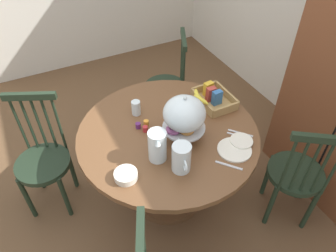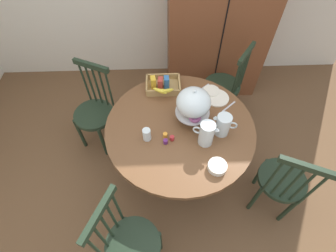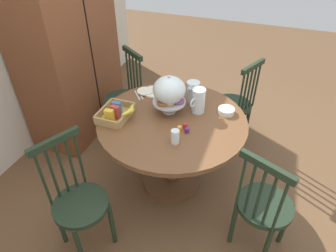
{
  "view_description": "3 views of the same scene",
  "coord_description": "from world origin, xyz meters",
  "px_view_note": "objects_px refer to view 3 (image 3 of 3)",
  "views": [
    {
      "loc": [
        1.39,
        -0.53,
        2.23
      ],
      "look_at": [
        -0.01,
        0.18,
        0.79
      ],
      "focal_mm": 33.97,
      "sensor_mm": 36.0,
      "label": 1
    },
    {
      "loc": [
        -0.15,
        -1.07,
        2.38
      ],
      "look_at": [
        -0.11,
        0.18,
        0.74
      ],
      "focal_mm": 26.69,
      "sensor_mm": 36.0,
      "label": 2
    },
    {
      "loc": [
        -1.89,
        -0.47,
        2.18
      ],
      "look_at": [
        -0.11,
        0.18,
        0.74
      ],
      "focal_mm": 31.9,
      "sensor_mm": 36.0,
      "label": 3
    }
  ],
  "objects_px": {
    "dining_table": "(172,138)",
    "windsor_chair_facing_door": "(125,99)",
    "china_plate_large": "(155,92)",
    "wooden_armoire": "(68,47)",
    "windsor_chair_far_side": "(79,203)",
    "windsor_chair_by_cabinet": "(234,106)",
    "china_plate_small": "(145,91)",
    "milk_pitcher": "(198,102)",
    "cereal_basket": "(117,113)",
    "drinking_glass": "(175,137)",
    "orange_juice_pitcher": "(193,93)",
    "cereal_bowl": "(226,111)",
    "windsor_chair_near_window": "(263,207)",
    "pastry_stand_with_dome": "(169,91)"
  },
  "relations": [
    {
      "from": "windsor_chair_by_cabinet",
      "to": "orange_juice_pitcher",
      "type": "bearing_deg",
      "value": 147.14
    },
    {
      "from": "dining_table",
      "to": "windsor_chair_by_cabinet",
      "type": "xyz_separation_m",
      "value": [
        0.83,
        -0.4,
        -0.08
      ]
    },
    {
      "from": "windsor_chair_facing_door",
      "to": "china_plate_small",
      "type": "relative_size",
      "value": 6.5
    },
    {
      "from": "wooden_armoire",
      "to": "china_plate_large",
      "type": "bearing_deg",
      "value": -98.57
    },
    {
      "from": "china_plate_small",
      "to": "milk_pitcher",
      "type": "bearing_deg",
      "value": -103.24
    },
    {
      "from": "cereal_bowl",
      "to": "dining_table",
      "type": "bearing_deg",
      "value": 121.22
    },
    {
      "from": "orange_juice_pitcher",
      "to": "china_plate_large",
      "type": "bearing_deg",
      "value": 86.41
    },
    {
      "from": "wooden_armoire",
      "to": "cereal_basket",
      "type": "height_order",
      "value": "wooden_armoire"
    },
    {
      "from": "cereal_basket",
      "to": "cereal_bowl",
      "type": "relative_size",
      "value": 2.26
    },
    {
      "from": "dining_table",
      "to": "drinking_glass",
      "type": "height_order",
      "value": "drinking_glass"
    },
    {
      "from": "cereal_basket",
      "to": "china_plate_small",
      "type": "relative_size",
      "value": 2.11
    },
    {
      "from": "windsor_chair_facing_door",
      "to": "china_plate_large",
      "type": "xyz_separation_m",
      "value": [
        -0.2,
        -0.44,
        0.29
      ]
    },
    {
      "from": "windsor_chair_by_cabinet",
      "to": "windsor_chair_facing_door",
      "type": "xyz_separation_m",
      "value": [
        -0.28,
        1.14,
        0.0
      ]
    },
    {
      "from": "china_plate_large",
      "to": "windsor_chair_near_window",
      "type": "bearing_deg",
      "value": -123.8
    },
    {
      "from": "wooden_armoire",
      "to": "windsor_chair_by_cabinet",
      "type": "bearing_deg",
      "value": -79.33
    },
    {
      "from": "wooden_armoire",
      "to": "windsor_chair_near_window",
      "type": "distance_m",
      "value": 2.39
    },
    {
      "from": "drinking_glass",
      "to": "wooden_armoire",
      "type": "bearing_deg",
      "value": 61.68
    },
    {
      "from": "china_plate_large",
      "to": "drinking_glass",
      "type": "bearing_deg",
      "value": -146.09
    },
    {
      "from": "pastry_stand_with_dome",
      "to": "drinking_glass",
      "type": "xyz_separation_m",
      "value": [
        -0.37,
        -0.18,
        -0.14
      ]
    },
    {
      "from": "windsor_chair_by_cabinet",
      "to": "china_plate_small",
      "type": "distance_m",
      "value": 0.99
    },
    {
      "from": "dining_table",
      "to": "windsor_chair_by_cabinet",
      "type": "height_order",
      "value": "windsor_chair_by_cabinet"
    },
    {
      "from": "milk_pitcher",
      "to": "wooden_armoire",
      "type": "bearing_deg",
      "value": 77.83
    },
    {
      "from": "windsor_chair_facing_door",
      "to": "china_plate_small",
      "type": "bearing_deg",
      "value": -123.14
    },
    {
      "from": "windsor_chair_by_cabinet",
      "to": "pastry_stand_with_dome",
      "type": "distance_m",
      "value": 0.99
    },
    {
      "from": "windsor_chair_near_window",
      "to": "china_plate_large",
      "type": "bearing_deg",
      "value": 56.2
    },
    {
      "from": "pastry_stand_with_dome",
      "to": "cereal_basket",
      "type": "distance_m",
      "value": 0.47
    },
    {
      "from": "cereal_bowl",
      "to": "windsor_chair_near_window",
      "type": "bearing_deg",
      "value": -146.52
    },
    {
      "from": "china_plate_large",
      "to": "china_plate_small",
      "type": "xyz_separation_m",
      "value": [
        -0.04,
        0.08,
        0.01
      ]
    },
    {
      "from": "china_plate_large",
      "to": "pastry_stand_with_dome",
      "type": "bearing_deg",
      "value": -136.72
    },
    {
      "from": "dining_table",
      "to": "milk_pitcher",
      "type": "height_order",
      "value": "milk_pitcher"
    },
    {
      "from": "wooden_armoire",
      "to": "china_plate_large",
      "type": "relative_size",
      "value": 8.91
    },
    {
      "from": "windsor_chair_facing_door",
      "to": "pastry_stand_with_dome",
      "type": "height_order",
      "value": "pastry_stand_with_dome"
    },
    {
      "from": "windsor_chair_facing_door",
      "to": "cereal_bowl",
      "type": "height_order",
      "value": "windsor_chair_facing_door"
    },
    {
      "from": "wooden_armoire",
      "to": "windsor_chair_by_cabinet",
      "type": "height_order",
      "value": "wooden_armoire"
    },
    {
      "from": "windsor_chair_by_cabinet",
      "to": "windsor_chair_facing_door",
      "type": "relative_size",
      "value": 1.0
    },
    {
      "from": "orange_juice_pitcher",
      "to": "cereal_bowl",
      "type": "distance_m",
      "value": 0.34
    },
    {
      "from": "milk_pitcher",
      "to": "cereal_basket",
      "type": "distance_m",
      "value": 0.68
    },
    {
      "from": "drinking_glass",
      "to": "china_plate_small",
      "type": "bearing_deg",
      "value": 40.57
    },
    {
      "from": "wooden_armoire",
      "to": "windsor_chair_far_side",
      "type": "xyz_separation_m",
      "value": [
        -1.33,
        -0.9,
        -0.53
      ]
    },
    {
      "from": "wooden_armoire",
      "to": "milk_pitcher",
      "type": "height_order",
      "value": "wooden_armoire"
    },
    {
      "from": "dining_table",
      "to": "china_plate_small",
      "type": "bearing_deg",
      "value": 50.58
    },
    {
      "from": "windsor_chair_facing_door",
      "to": "drinking_glass",
      "type": "height_order",
      "value": "windsor_chair_facing_door"
    },
    {
      "from": "milk_pitcher",
      "to": "china_plate_large",
      "type": "relative_size",
      "value": 0.98
    },
    {
      "from": "dining_table",
      "to": "china_plate_small",
      "type": "height_order",
      "value": "china_plate_small"
    },
    {
      "from": "china_plate_small",
      "to": "windsor_chair_by_cabinet",
      "type": "bearing_deg",
      "value": -56.61
    },
    {
      "from": "windsor_chair_near_window",
      "to": "windsor_chair_facing_door",
      "type": "relative_size",
      "value": 1.0
    },
    {
      "from": "orange_juice_pitcher",
      "to": "china_plate_large",
      "type": "relative_size",
      "value": 0.9
    },
    {
      "from": "dining_table",
      "to": "windsor_chair_facing_door",
      "type": "distance_m",
      "value": 0.92
    },
    {
      "from": "milk_pitcher",
      "to": "dining_table",
      "type": "bearing_deg",
      "value": 137.96
    },
    {
      "from": "windsor_chair_near_window",
      "to": "cereal_bowl",
      "type": "xyz_separation_m",
      "value": [
        0.65,
        0.43,
        0.31
      ]
    }
  ]
}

